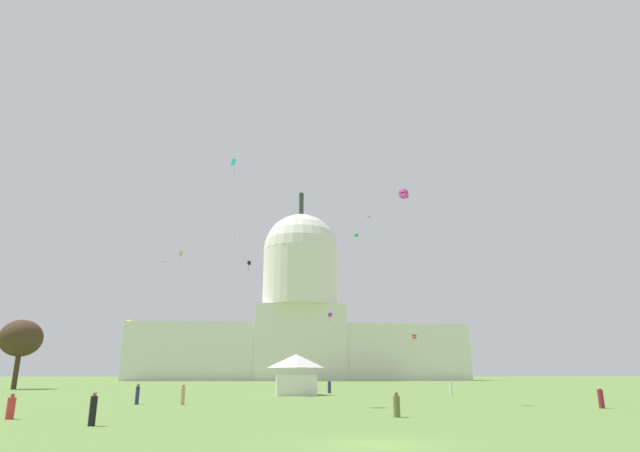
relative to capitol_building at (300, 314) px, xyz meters
name	(u,v)px	position (x,y,z in m)	size (l,w,h in m)	color
ground_plane	(377,444)	(-5.63, -172.79, -23.65)	(800.00, 800.00, 0.00)	olive
capitol_building	(300,314)	(0.00, 0.00, 0.00)	(121.34, 28.37, 71.02)	silver
event_tent	(296,374)	(-6.79, -126.19, -21.18)	(5.22, 6.01, 4.97)	white
tree_west_near	(21,338)	(-53.60, -97.37, -15.21)	(7.84, 8.27, 11.68)	#42301E
person_red_mid_center	(11,408)	(-25.37, -159.70, -22.99)	(0.64, 0.64, 1.50)	red
person_black_mid_right	(93,410)	(-19.10, -164.38, -22.86)	(0.41, 0.41, 1.72)	black
person_white_aisle_center	(451,388)	(12.40, -128.32, -22.82)	(0.48, 0.48, 1.77)	silver
person_maroon_lawn_far_left	(601,398)	(15.98, -153.42, -22.91)	(0.49, 0.49, 1.63)	maroon
person_olive_front_left	(397,406)	(-1.92, -160.32, -22.96)	(0.54, 0.54, 1.53)	olive
person_navy_back_right	(329,387)	(-1.95, -120.39, -22.86)	(0.61, 0.61, 1.75)	navy
person_tan_front_center	(183,395)	(-17.50, -145.59, -22.85)	(0.49, 0.49, 1.73)	tan
person_navy_front_right	(137,395)	(-21.55, -144.94, -22.82)	(0.41, 0.41, 1.77)	navy
kite_blue_mid	(164,263)	(-39.44, -53.53, 7.59)	(1.18, 1.30, 0.14)	blue
kite_magenta_mid	(404,194)	(2.67, -146.91, -4.08)	(0.98, 0.98, 0.77)	#D1339E
kite_lime_high	(234,238)	(-23.71, -20.89, 23.24)	(0.55, 0.69, 0.98)	#8CD133
kite_green_high	(357,235)	(11.35, -63.86, 13.71)	(1.06, 1.06, 0.79)	green
kite_red_low	(414,337)	(24.91, -66.14, -12.39)	(1.30, 1.25, 3.37)	red
kite_yellow_low	(128,322)	(-41.49, -75.98, -10.33)	(1.30, 0.88, 0.31)	yellow
kite_pink_mid	(371,217)	(8.99, -96.93, 8.64)	(1.07, 1.21, 0.39)	pink
kite_black_mid	(249,263)	(-16.62, -57.58, 7.11)	(1.11, 1.08, 2.57)	black
kite_turquoise_high	(234,163)	(-17.57, -106.67, 15.23)	(0.89, 0.63, 3.22)	teal
kite_violet_low	(330,315)	(4.53, -61.68, -6.78)	(1.23, 1.21, 2.32)	purple
kite_white_mid	(259,246)	(-13.53, -72.84, 8.17)	(1.68, 1.60, 2.50)	white
kite_gold_mid	(181,256)	(-32.65, -68.00, 6.44)	(0.60, 0.67, 4.43)	gold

